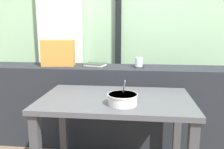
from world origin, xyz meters
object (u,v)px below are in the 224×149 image
object	(u,v)px
coaster_square	(139,67)
juice_glass	(139,63)
breakfast_table	(116,112)
throw_pillow	(58,53)
soup_bowl	(123,99)
fork_utensil	(113,94)
closed_book	(95,65)

from	to	relation	value
coaster_square	juice_glass	world-z (taller)	juice_glass
breakfast_table	juice_glass	xyz separation A→B (m)	(0.16, 0.65, 0.28)
coaster_square	throw_pillow	size ratio (longest dim) A/B	0.31
juice_glass	throw_pillow	world-z (taller)	throw_pillow
coaster_square	soup_bowl	distance (m)	0.81
soup_bowl	fork_utensil	xyz separation A→B (m)	(-0.09, 0.24, -0.03)
breakfast_table	soup_bowl	size ratio (longest dim) A/B	5.48
throw_pillow	soup_bowl	distance (m)	1.09
breakfast_table	soup_bowl	distance (m)	0.22
throw_pillow	fork_utensil	xyz separation A→B (m)	(0.62, -0.56, -0.25)
juice_glass	soup_bowl	bearing A→B (deg)	-97.34
closed_book	fork_utensil	world-z (taller)	closed_book
throw_pillow	soup_bowl	world-z (taller)	throw_pillow
juice_glass	closed_book	bearing A→B (deg)	177.15
breakfast_table	closed_book	size ratio (longest dim) A/B	4.69
closed_book	soup_bowl	size ratio (longest dim) A/B	1.17
breakfast_table	fork_utensil	size ratio (longest dim) A/B	6.49
closed_book	soup_bowl	bearing A→B (deg)	-67.79
juice_glass	fork_utensil	distance (m)	0.62
closed_book	fork_utensil	xyz separation A→B (m)	(0.25, -0.59, -0.13)
fork_utensil	closed_book	bearing A→B (deg)	113.44
juice_glass	throw_pillow	distance (m)	0.81
breakfast_table	throw_pillow	xyz separation A→B (m)	(-0.65, 0.65, 0.36)
throw_pillow	breakfast_table	bearing A→B (deg)	-45.13
breakfast_table	throw_pillow	world-z (taller)	throw_pillow
closed_book	soup_bowl	distance (m)	0.89
coaster_square	throw_pillow	distance (m)	0.82
closed_book	juice_glass	bearing A→B (deg)	-2.85
juice_glass	fork_utensil	xyz separation A→B (m)	(-0.19, -0.56, -0.16)
fork_utensil	soup_bowl	bearing A→B (deg)	-69.55
closed_book	breakfast_table	bearing A→B (deg)	-67.67
coaster_square	closed_book	bearing A→B (deg)	177.15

